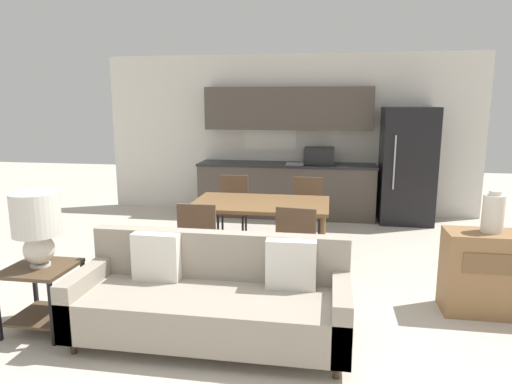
{
  "coord_description": "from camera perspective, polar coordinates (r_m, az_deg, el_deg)",
  "views": [
    {
      "loc": [
        0.73,
        -3.24,
        1.89
      ],
      "look_at": [
        -0.06,
        1.5,
        0.95
      ],
      "focal_mm": 32.0,
      "sensor_mm": 36.0,
      "label": 1
    }
  ],
  "objects": [
    {
      "name": "side_table",
      "position": [
        4.3,
        -25.2,
        -10.67
      ],
      "size": [
        0.52,
        0.52,
        0.56
      ],
      "color": "brown",
      "rests_on": "ground_plane"
    },
    {
      "name": "dining_chair_near_right",
      "position": [
        4.66,
        5.25,
        -6.48
      ],
      "size": [
        0.47,
        0.47,
        0.89
      ],
      "rotation": [
        0.0,
        0.0,
        3.01
      ],
      "color": "brown",
      "rests_on": "ground_plane"
    },
    {
      "name": "couch",
      "position": [
        3.8,
        -5.47,
        -13.2
      ],
      "size": [
        2.19,
        0.8,
        0.83
      ],
      "color": "#3D2D1E",
      "rests_on": "ground_plane"
    },
    {
      "name": "credenza",
      "position": [
        4.73,
        28.82,
        -8.97
      ],
      "size": [
        1.09,
        0.4,
        0.76
      ],
      "color": "olive",
      "rests_on": "ground_plane"
    },
    {
      "name": "wall_back",
      "position": [
        7.92,
        4.08,
        7.15
      ],
      "size": [
        6.4,
        0.07,
        2.7
      ],
      "color": "silver",
      "rests_on": "ground_plane"
    },
    {
      "name": "ground_plane",
      "position": [
        3.82,
        -2.99,
        -18.58
      ],
      "size": [
        20.0,
        20.0,
        0.0
      ],
      "primitive_type": "plane",
      "color": "beige"
    },
    {
      "name": "table_lamp",
      "position": [
        4.15,
        -25.75,
        -3.43
      ],
      "size": [
        0.39,
        0.39,
        0.62
      ],
      "color": "silver",
      "rests_on": "side_table"
    },
    {
      "name": "kitchen_counter",
      "position": [
        7.68,
        3.93,
        3.2
      ],
      "size": [
        2.94,
        0.65,
        2.15
      ],
      "color": "#4C443D",
      "rests_on": "ground_plane"
    },
    {
      "name": "dining_chair_far_left",
      "position": [
        6.4,
        -2.9,
        -1.6
      ],
      "size": [
        0.44,
        0.44,
        0.89
      ],
      "rotation": [
        0.0,
        0.0,
        0.06
      ],
      "color": "brown",
      "rests_on": "ground_plane"
    },
    {
      "name": "dining_chair_near_left",
      "position": [
        4.84,
        -7.01,
        -5.84
      ],
      "size": [
        0.43,
        0.43,
        0.89
      ],
      "rotation": [
        0.0,
        0.0,
        3.16
      ],
      "color": "brown",
      "rests_on": "ground_plane"
    },
    {
      "name": "dining_table",
      "position": [
        5.45,
        0.58,
        -1.83
      ],
      "size": [
        1.62,
        1.0,
        0.73
      ],
      "color": "brown",
      "rests_on": "ground_plane"
    },
    {
      "name": "dining_chair_far_right",
      "position": [
        6.26,
        6.44,
        -1.93
      ],
      "size": [
        0.42,
        0.42,
        0.89
      ],
      "rotation": [
        0.0,
        0.0,
        0.01
      ],
      "color": "brown",
      "rests_on": "ground_plane"
    },
    {
      "name": "refrigerator",
      "position": [
        7.62,
        18.35,
        3.15
      ],
      "size": [
        0.81,
        0.75,
        1.83
      ],
      "color": "black",
      "rests_on": "ground_plane"
    },
    {
      "name": "vase",
      "position": [
        4.55,
        27.52,
        -2.34
      ],
      "size": [
        0.18,
        0.18,
        0.37
      ],
      "color": "beige",
      "rests_on": "credenza"
    }
  ]
}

